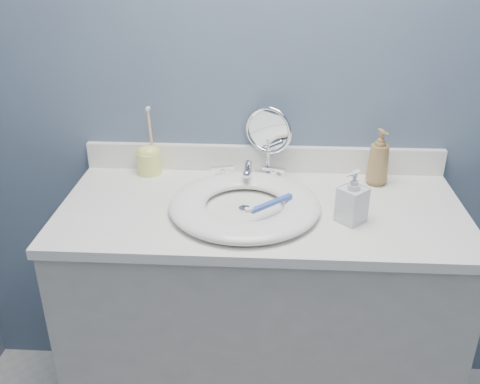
# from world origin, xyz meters

# --- Properties ---
(back_wall) EXTENTS (2.20, 0.02, 2.40)m
(back_wall) POSITION_xyz_m (0.00, 1.25, 1.20)
(back_wall) COLOR #4E5C76
(back_wall) RESTS_ON ground
(vanity_cabinet) EXTENTS (1.20, 0.55, 0.85)m
(vanity_cabinet) POSITION_xyz_m (0.00, 0.97, 0.42)
(vanity_cabinet) COLOR #BCB5AC
(vanity_cabinet) RESTS_ON ground
(countertop) EXTENTS (1.22, 0.57, 0.03)m
(countertop) POSITION_xyz_m (0.00, 0.97, 0.86)
(countertop) COLOR white
(countertop) RESTS_ON vanity_cabinet
(backsplash) EXTENTS (1.22, 0.02, 0.09)m
(backsplash) POSITION_xyz_m (0.00, 1.24, 0.93)
(backsplash) COLOR white
(backsplash) RESTS_ON countertop
(basin) EXTENTS (0.45, 0.45, 0.04)m
(basin) POSITION_xyz_m (-0.05, 0.94, 0.90)
(basin) COLOR white
(basin) RESTS_ON countertop
(drain) EXTENTS (0.04, 0.04, 0.01)m
(drain) POSITION_xyz_m (-0.05, 0.94, 0.88)
(drain) COLOR silver
(drain) RESTS_ON countertop
(faucet) EXTENTS (0.25, 0.13, 0.07)m
(faucet) POSITION_xyz_m (-0.05, 1.14, 0.91)
(faucet) COLOR silver
(faucet) RESTS_ON countertop
(makeup_mirror) EXTENTS (0.16, 0.09, 0.24)m
(makeup_mirror) POSITION_xyz_m (0.01, 1.21, 1.01)
(makeup_mirror) COLOR silver
(makeup_mirror) RESTS_ON countertop
(soap_bottle_amber) EXTENTS (0.09, 0.09, 0.19)m
(soap_bottle_amber) POSITION_xyz_m (0.37, 1.16, 0.97)
(soap_bottle_amber) COLOR olive
(soap_bottle_amber) RESTS_ON countertop
(soap_bottle_clear) EXTENTS (0.10, 0.10, 0.16)m
(soap_bottle_clear) POSITION_xyz_m (0.26, 0.90, 0.96)
(soap_bottle_clear) COLOR silver
(soap_bottle_clear) RESTS_ON countertop
(toothbrush_holder) EXTENTS (0.08, 0.08, 0.24)m
(toothbrush_holder) POSITION_xyz_m (-0.39, 1.20, 0.93)
(toothbrush_holder) COLOR #EDF47A
(toothbrush_holder) RESTS_ON countertop
(toothbrush_lying) EXTENTS (0.14, 0.13, 0.02)m
(toothbrush_lying) POSITION_xyz_m (0.02, 0.91, 0.92)
(toothbrush_lying) COLOR blue
(toothbrush_lying) RESTS_ON basin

